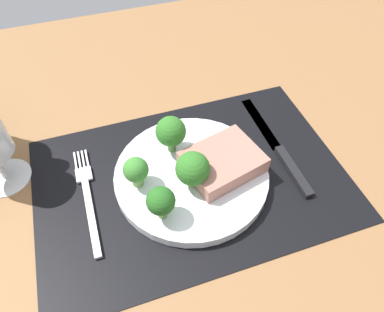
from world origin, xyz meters
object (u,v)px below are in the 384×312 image
Objects in this scene: plate at (191,175)px; fork at (88,197)px; steak at (223,162)px; knife at (280,150)px.

plate is 15.64cm from fork.
steak is 20.54cm from fork.
fork is (-20.26, 2.07, -2.70)cm from steak.
knife reaches higher than fork.
steak reaches higher than fork.
steak is (4.70, -0.65, 2.15)cm from plate.
knife is at bearing 6.31° from steak.
steak is at bearing -176.69° from knife.
fork is at bearing 174.78° from plate.
fork is at bearing 175.36° from knife.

